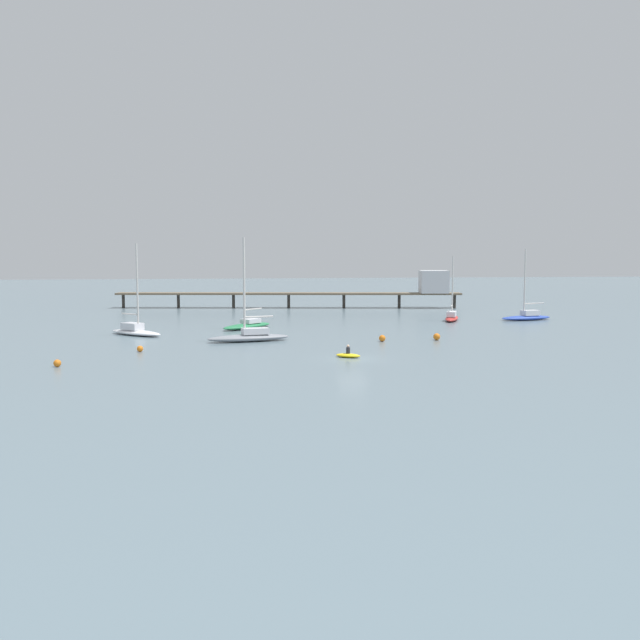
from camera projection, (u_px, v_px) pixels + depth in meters
ground_plane at (353, 359)px, 60.94m from camera, size 400.00×400.00×0.00m
pier at (372, 287)px, 117.50m from camera, size 58.21×12.13×6.37m
sailboat_red at (452, 316)px, 95.42m from camera, size 4.31×7.01×8.86m
sailboat_white at (135, 330)px, 78.46m from camera, size 7.02×6.70×10.35m
sailboat_gray at (250, 335)px, 72.87m from camera, size 8.99×3.75×10.90m
sailboat_green at (247, 324)px, 85.35m from camera, size 7.25×7.25×10.03m
sailboat_blue at (527, 316)px, 96.22m from camera, size 7.98×3.52×9.84m
dinghy_yellow at (348, 355)px, 61.69m from camera, size 2.47×2.06×1.14m
mooring_buoy_far at (382, 338)px, 72.84m from camera, size 0.69×0.69×0.69m
mooring_buoy_outer at (437, 337)px, 73.97m from camera, size 0.74×0.74×0.74m
mooring_buoy_near at (140, 349)px, 65.13m from camera, size 0.59×0.59×0.59m
mooring_buoy_inner at (57, 363)px, 56.48m from camera, size 0.61×0.61×0.61m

